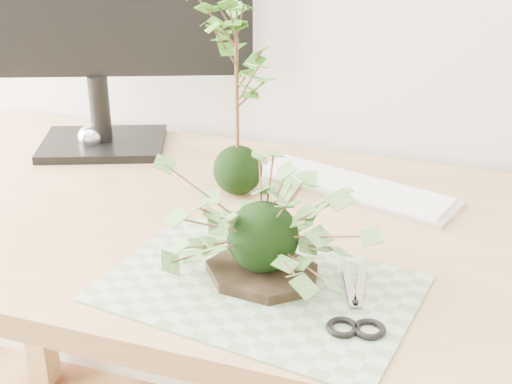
% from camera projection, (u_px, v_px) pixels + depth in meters
% --- Properties ---
extents(desk, '(1.60, 0.70, 0.74)m').
position_uv_depth(desk, '(278.00, 273.00, 1.18)').
color(desk, tan).
rests_on(desk, ground_plane).
extents(cutting_mat, '(0.45, 0.34, 0.00)m').
position_uv_depth(cutting_mat, '(259.00, 288.00, 0.98)').
color(cutting_mat, '#637F5E').
rests_on(cutting_mat, desk).
extents(stone_dish, '(0.19, 0.19, 0.01)m').
position_uv_depth(stone_dish, '(263.00, 273.00, 1.00)').
color(stone_dish, black).
rests_on(stone_dish, cutting_mat).
extents(ivy_kokedama, '(0.31, 0.31, 0.20)m').
position_uv_depth(ivy_kokedama, '(263.00, 206.00, 0.95)').
color(ivy_kokedama, black).
rests_on(ivy_kokedama, stone_dish).
extents(maple_kokedama, '(0.21, 0.21, 0.36)m').
position_uv_depth(maple_kokedama, '(236.00, 51.00, 1.16)').
color(maple_kokedama, black).
rests_on(maple_kokedama, desk).
extents(keyboard, '(0.39, 0.21, 0.01)m').
position_uv_depth(keyboard, '(353.00, 187.00, 1.27)').
color(keyboard, silver).
rests_on(keyboard, desk).
extents(foil_ball, '(0.05, 0.05, 0.05)m').
position_uv_depth(foil_ball, '(90.00, 137.00, 1.44)').
color(foil_ball, silver).
rests_on(foil_ball, desk).
extents(scissors, '(0.08, 0.17, 0.01)m').
position_uv_depth(scissors, '(351.00, 318.00, 0.91)').
color(scissors, gray).
rests_on(scissors, cutting_mat).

